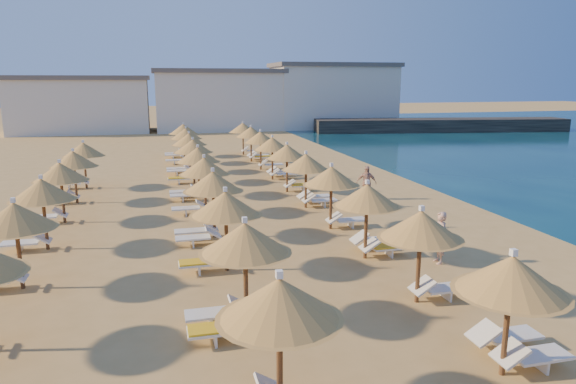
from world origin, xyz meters
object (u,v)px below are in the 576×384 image
object	(u,v)px
parasol_row_east	(318,170)
beachgoer_a	(440,238)
jetty	(441,125)
parasol_row_west	(208,174)
beachgoer_c	(366,183)

from	to	relation	value
parasol_row_east	beachgoer_a	size ratio (longest dim) A/B	24.32
jetty	parasol_row_east	world-z (taller)	parasol_row_east
parasol_row_east	parasol_row_west	distance (m)	4.77
parasol_row_east	parasol_row_west	world-z (taller)	same
beachgoer_a	beachgoer_c	bearing A→B (deg)	-179.82
beachgoer_a	parasol_row_west	bearing A→B (deg)	-125.36
parasol_row_east	beachgoer_a	xyz separation A→B (m)	(2.20, -6.58, -1.28)
parasol_row_east	beachgoer_c	size ratio (longest dim) A/B	24.58
parasol_row_west	beachgoer_a	bearing A→B (deg)	-43.37
parasol_row_west	beachgoer_c	distance (m)	8.79
jetty	beachgoer_c	distance (m)	38.41
beachgoer_c	beachgoer_a	bearing A→B (deg)	-76.48
parasol_row_east	parasol_row_west	xyz separation A→B (m)	(-4.77, 0.00, 0.00)
parasol_row_west	jetty	bearing A→B (deg)	47.71
parasol_row_west	parasol_row_east	bearing A→B (deg)	0.00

